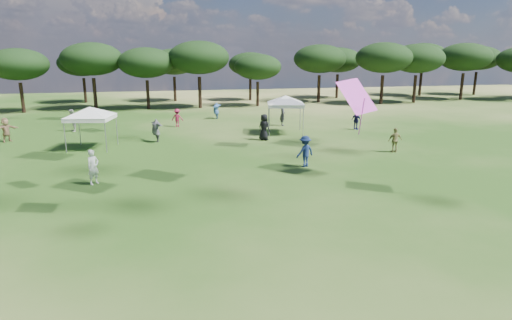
# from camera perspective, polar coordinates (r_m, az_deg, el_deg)

# --- Properties ---
(tree_line) EXTENTS (108.78, 17.63, 7.77)m
(tree_line) POSITION_cam_1_polar(r_m,az_deg,el_deg) (53.24, -8.95, 13.07)
(tree_line) COLOR black
(tree_line) RESTS_ON ground
(tent_left) EXTENTS (5.31, 5.31, 3.03)m
(tent_left) POSITION_cam_1_polar(r_m,az_deg,el_deg) (29.59, -21.29, 6.39)
(tent_left) COLOR gray
(tent_left) RESTS_ON ground
(tent_right) EXTENTS (5.36, 5.36, 3.24)m
(tent_right) POSITION_cam_1_polar(r_m,az_deg,el_deg) (33.32, 3.97, 8.37)
(tent_right) COLOR gray
(tent_right) RESTS_ON ground
(festival_crowd) EXTENTS (29.58, 23.18, 1.92)m
(festival_crowd) POSITION_cam_1_polar(r_m,az_deg,el_deg) (30.93, -12.31, 3.99)
(festival_crowd) COLOR #2B4E82
(festival_crowd) RESTS_ON ground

